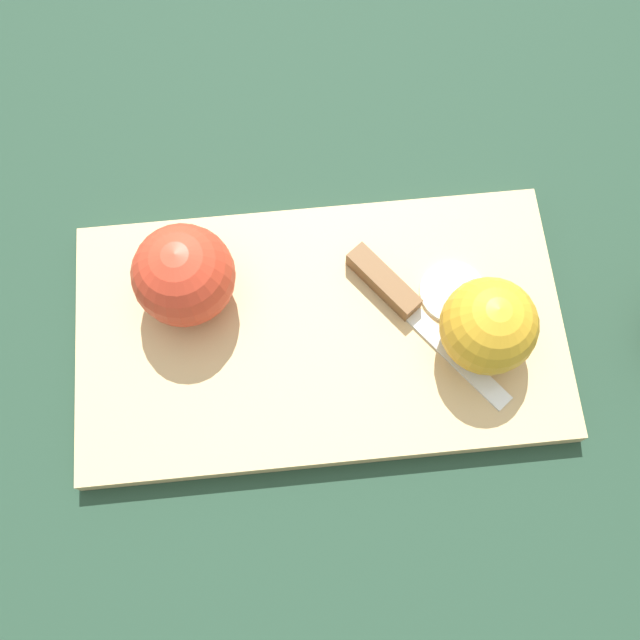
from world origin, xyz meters
The scene contains 6 objects.
ground_plane centered at (0.00, 0.00, 0.00)m, with size 4.00×4.00×0.00m, color #1E3828.
cutting_board centered at (0.00, 0.00, 0.01)m, with size 0.41×0.24×0.02m.
apple_half_left centered at (-0.11, 0.03, 0.06)m, with size 0.08×0.08×0.08m.
apple_half_right centered at (0.13, -0.02, 0.06)m, with size 0.08×0.08×0.08m.
knife centered at (0.06, 0.02, 0.03)m, with size 0.13×0.14×0.02m.
apple_slice centered at (0.11, 0.03, 0.02)m, with size 0.06×0.06×0.00m.
Camera 1 is at (-0.01, -0.20, 0.60)m, focal length 42.00 mm.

